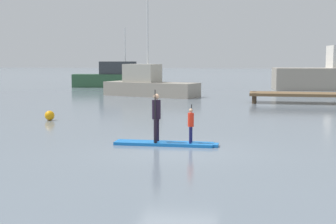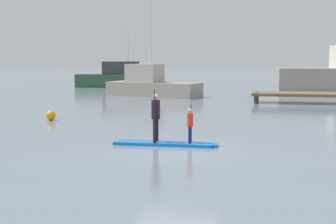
# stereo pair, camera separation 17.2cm
# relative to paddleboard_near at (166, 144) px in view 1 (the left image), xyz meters

# --- Properties ---
(ground_plane) EXTENTS (240.00, 240.00, 0.00)m
(ground_plane) POSITION_rel_paddleboard_near_xyz_m (0.51, -0.83, -0.05)
(ground_plane) COLOR slate
(paddleboard_near) EXTENTS (3.45, 0.70, 0.10)m
(paddleboard_near) POSITION_rel_paddleboard_near_xyz_m (0.00, 0.00, 0.00)
(paddleboard_near) COLOR blue
(paddleboard_near) RESTS_ON ground
(paddler_adult) EXTENTS (0.29, 0.51, 1.75)m
(paddler_adult) POSITION_rel_paddleboard_near_xyz_m (-0.32, -0.01, 0.97)
(paddler_adult) COLOR black
(paddler_adult) RESTS_ON paddleboard_near
(paddler_child_solo) EXTENTS (0.20, 0.40, 1.25)m
(paddler_child_solo) POSITION_rel_paddleboard_near_xyz_m (0.82, 0.02, 0.69)
(paddler_child_solo) COLOR #19194C
(paddler_child_solo) RESTS_ON paddleboard_near
(fishing_boat_green_midground) EXTENTS (7.69, 2.95, 5.82)m
(fishing_boat_green_midground) POSITION_rel_paddleboard_near_xyz_m (-11.12, 30.26, 0.95)
(fishing_boat_green_midground) COLOR #2D5638
(fishing_boat_green_midground) RESTS_ON ground
(motor_boat_small_navy) EXTENTS (7.62, 4.42, 7.43)m
(motor_boat_small_navy) POSITION_rel_paddleboard_near_xyz_m (-5.17, 20.02, 0.80)
(motor_boat_small_navy) COLOR #9E9384
(motor_boat_small_navy) RESTS_ON ground
(mooring_buoy_near) EXTENTS (0.45, 0.45, 0.45)m
(mooring_buoy_near) POSITION_rel_paddleboard_near_xyz_m (-6.48, 5.24, 0.18)
(mooring_buoy_near) COLOR orange
(mooring_buoy_near) RESTS_ON ground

